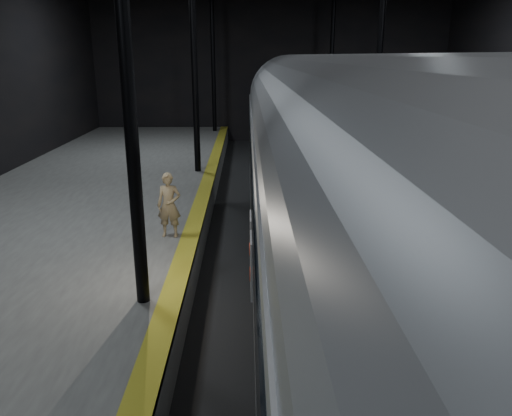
{
  "coord_description": "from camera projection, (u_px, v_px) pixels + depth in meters",
  "views": [
    {
      "loc": [
        -1.65,
        -13.29,
        5.84
      ],
      "look_at": [
        -1.43,
        -0.82,
        2.0
      ],
      "focal_mm": 35.0,
      "sensor_mm": 36.0,
      "label": 1
    }
  ],
  "objects": [
    {
      "name": "woman",
      "position": [
        169.0,
        205.0,
        13.65
      ],
      "size": [
        0.69,
        0.48,
        1.8
      ],
      "primitive_type": "imported",
      "rotation": [
        0.0,
        0.0,
        -0.07
      ],
      "color": "#9A845E",
      "rests_on": "platform_left"
    },
    {
      "name": "train",
      "position": [
        329.0,
        193.0,
        10.01
      ],
      "size": [
        3.2,
        21.4,
        5.72
      ],
      "color": "#A8ABB0",
      "rests_on": "ground"
    },
    {
      "name": "tactile_strip",
      "position": [
        191.0,
        233.0,
        14.09
      ],
      "size": [
        0.5,
        43.8,
        0.01
      ],
      "primitive_type": "cube",
      "color": "olive",
      "rests_on": "platform_left"
    },
    {
      "name": "ground",
      "position": [
        305.0,
        265.0,
        14.44
      ],
      "size": [
        44.0,
        44.0,
        0.0
      ],
      "primitive_type": "plane",
      "color": "black",
      "rests_on": "ground"
    },
    {
      "name": "track",
      "position": [
        305.0,
        263.0,
        14.42
      ],
      "size": [
        2.4,
        43.0,
        0.24
      ],
      "color": "#3F3328",
      "rests_on": "ground"
    },
    {
      "name": "platform_left",
      "position": [
        42.0,
        251.0,
        14.17
      ],
      "size": [
        9.0,
        43.8,
        1.0
      ],
      "primitive_type": "cube",
      "color": "#4B4B48",
      "rests_on": "ground"
    }
  ]
}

